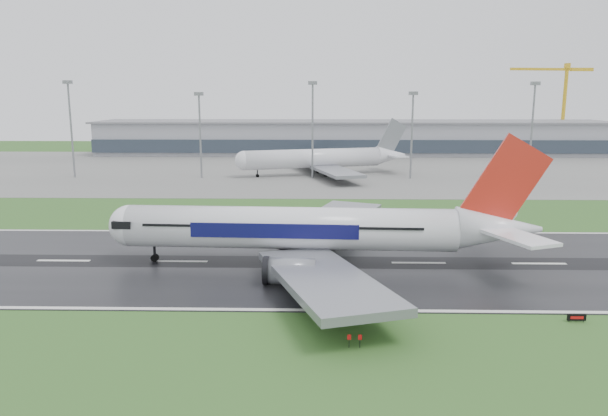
{
  "coord_description": "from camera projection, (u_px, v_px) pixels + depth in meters",
  "views": [
    {
      "loc": [
        -17.18,
        -92.0,
        27.52
      ],
      "look_at": [
        -19.47,
        12.0,
        7.0
      ],
      "focal_mm": 33.65,
      "sensor_mm": 36.0,
      "label": 1
    }
  ],
  "objects": [
    {
      "name": "ground",
      "position": [
        419.0,
        263.0,
        95.2
      ],
      "size": [
        520.0,
        520.0,
        0.0
      ],
      "primitive_type": "plane",
      "color": "#29551F",
      "rests_on": "ground"
    },
    {
      "name": "runway",
      "position": [
        419.0,
        263.0,
        95.19
      ],
      "size": [
        400.0,
        45.0,
        0.1
      ],
      "primitive_type": "cube",
      "color": "black",
      "rests_on": "ground"
    },
    {
      "name": "apron",
      "position": [
        361.0,
        169.0,
        217.8
      ],
      "size": [
        400.0,
        130.0,
        0.08
      ],
      "primitive_type": "cube",
      "color": "slate",
      "rests_on": "ground"
    },
    {
      "name": "terminal",
      "position": [
        352.0,
        138.0,
        275.2
      ],
      "size": [
        240.0,
        36.0,
        15.0
      ],
      "primitive_type": "cube",
      "color": "gray",
      "rests_on": "ground"
    },
    {
      "name": "main_airliner",
      "position": [
        321.0,
        203.0,
        92.12
      ],
      "size": [
        73.42,
        70.22,
        20.8
      ],
      "primitive_type": null,
      "rotation": [
        0.0,
        0.0,
        -0.05
      ],
      "color": "white",
      "rests_on": "runway"
    },
    {
      "name": "parked_airliner",
      "position": [
        320.0,
        148.0,
        199.96
      ],
      "size": [
        79.01,
        76.1,
        18.81
      ],
      "primitive_type": null,
      "rotation": [
        0.0,
        0.0,
        0.3
      ],
      "color": "silver",
      "rests_on": "apron"
    },
    {
      "name": "tower_crane",
      "position": [
        564.0,
        108.0,
        284.87
      ],
      "size": [
        43.69,
        9.66,
        43.41
      ],
      "primitive_type": null,
      "rotation": [
        0.0,
        0.0,
        0.17
      ],
      "color": "gold",
      "rests_on": "ground"
    },
    {
      "name": "runway_sign",
      "position": [
        577.0,
        318.0,
        70.45
      ],
      "size": [
        2.28,
        0.89,
        1.04
      ],
      "primitive_type": null,
      "rotation": [
        0.0,
        0.0,
        0.28
      ],
      "color": "black",
      "rests_on": "ground"
    },
    {
      "name": "floodmast_0",
      "position": [
        71.0,
        131.0,
        192.4
      ],
      "size": [
        0.64,
        0.64,
        31.43
      ],
      "primitive_type": "cylinder",
      "color": "gray",
      "rests_on": "ground"
    },
    {
      "name": "floodmast_1",
      "position": [
        200.0,
        137.0,
        191.83
      ],
      "size": [
        0.64,
        0.64,
        27.59
      ],
      "primitive_type": "cylinder",
      "color": "gray",
      "rests_on": "ground"
    },
    {
      "name": "floodmast_2",
      "position": [
        313.0,
        132.0,
        190.67
      ],
      "size": [
        0.64,
        0.64,
        31.13
      ],
      "primitive_type": "cylinder",
      "color": "gray",
      "rests_on": "ground"
    },
    {
      "name": "floodmast_3",
      "position": [
        412.0,
        137.0,
        190.28
      ],
      "size": [
        0.64,
        0.64,
        27.77
      ],
      "primitive_type": "cylinder",
      "color": "gray",
      "rests_on": "ground"
    },
    {
      "name": "floodmast_4",
      "position": [
        532.0,
        133.0,
        189.12
      ],
      "size": [
        0.64,
        0.64,
        30.94
      ],
      "primitive_type": "cylinder",
      "color": "gray",
      "rests_on": "ground"
    }
  ]
}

